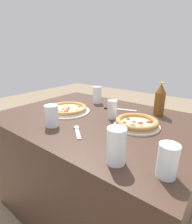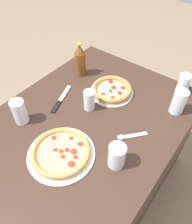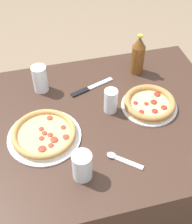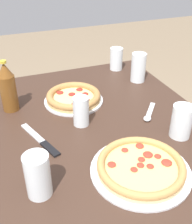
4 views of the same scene
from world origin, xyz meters
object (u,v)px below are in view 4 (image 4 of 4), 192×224
Objects in this scene: glass_iced_tea at (181,122)px; knife at (41,141)px; glass_lemonade at (81,112)px; pizza_salami at (141,167)px; spoon at (149,115)px; glass_water at (138,69)px; pizza_margherita at (74,97)px; glass_mango_juice at (116,60)px; glass_cola at (38,177)px; beer_bottle at (8,87)px.

glass_iced_tea is 0.53× the size of knife.
glass_lemonade is 0.19m from knife.
spoon is (0.28, -0.19, -0.01)m from pizza_salami.
glass_water reaches higher than glass_iced_tea.
glass_iced_tea is 0.17m from spoon.
spoon is at bearing -131.63° from pizza_margherita.
spoon is (-0.04, -0.28, -0.05)m from glass_lemonade.
glass_lemonade is (0.20, 0.32, -0.00)m from glass_iced_tea.
glass_lemonade is at bearing 141.60° from glass_mango_juice.
pizza_salami is 2.19× the size of glass_water.
glass_water is 0.84m from glass_cola.
glass_mango_juice is 0.65m from glass_iced_tea.
spoon is at bearing 171.31° from glass_mango_juice.
pizza_margherita is 1.94× the size of spoon.
glass_lemonade is (-0.27, 0.39, -0.01)m from glass_water.
glass_iced_tea is 0.56× the size of beer_bottle.
pizza_salami is 0.51m from pizza_margherita.
pizza_margherita is 2.23× the size of glass_lemonade.
pizza_margherita is at bearing 103.42° from glass_water.
glass_water is (0.09, -0.37, 0.04)m from pizza_margherita.
pizza_salami is at bearing -148.05° from beer_bottle.
glass_lemonade reaches higher than knife.
knife is at bearing 119.88° from glass_water.
glass_water reaches higher than glass_lemonade.
beer_bottle is (0.51, 0.02, 0.04)m from glass_cola.
glass_iced_tea is at bearing -106.87° from knife.
glass_water is 0.66× the size of beer_bottle.
pizza_margherita is 1.19× the size of beer_bottle.
pizza_salami is 1.21× the size of pizza_margherita.
pizza_margherita is 1.81× the size of glass_water.
pizza_margherita is 0.42m from glass_mango_juice.
beer_bottle is 0.95× the size of knife.
knife is 0.45m from spoon.
glass_water is 0.18m from glass_mango_juice.
spoon is (-0.31, 0.12, -0.06)m from glass_water.
pizza_salami reaches higher than knife.
spoon is (0.16, 0.04, -0.05)m from glass_iced_tea.
glass_cola is 1.11× the size of glass_iced_tea.
glass_cola is 1.01× the size of spoon.
pizza_salami is 2.34× the size of spoon.
glass_mango_juice reaches higher than pizza_margherita.
pizza_margherita is 0.28m from beer_bottle.
pizza_salami is 2.63× the size of glass_mango_juice.
glass_water is 1.20× the size of glass_mango_juice.
beer_bottle is (0.53, 0.33, 0.09)m from pizza_salami.
beer_bottle is at bearing 63.81° from spoon.
glass_iced_tea is at bearing -80.61° from glass_cola.
glass_iced_tea reaches higher than glass_lemonade.
glass_cola reaches higher than spoon.
pizza_margherita is 0.31m from knife.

